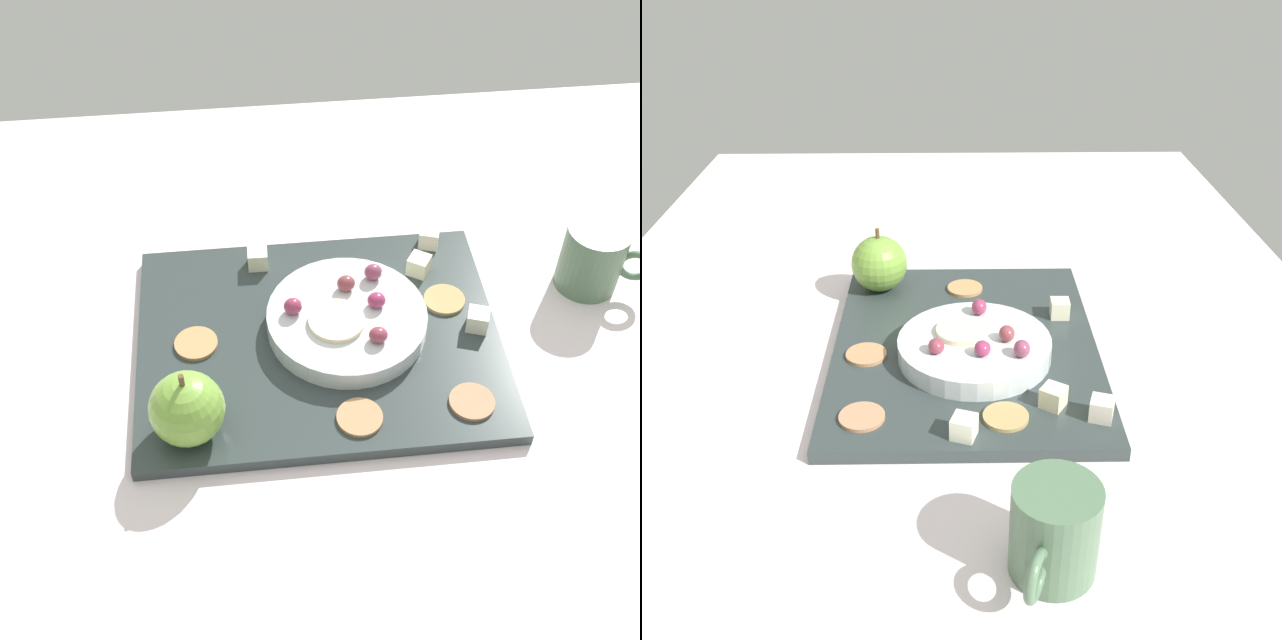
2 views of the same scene
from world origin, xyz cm
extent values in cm
cube|color=silver|center=(0.00, 0.00, 1.64)|extent=(142.41, 93.44, 3.28)
cube|color=#2E3838|center=(-3.74, -1.50, 3.98)|extent=(37.14, 29.09, 1.41)
cylinder|color=silver|center=(-6.71, -2.40, 5.79)|extent=(16.51, 16.51, 2.22)
sphere|color=#709F3A|center=(9.41, 9.01, 8.18)|extent=(6.99, 6.99, 6.99)
cylinder|color=brown|center=(9.41, 9.01, 12.28)|extent=(0.50, 0.50, 1.20)
cube|color=#F4F1C6|center=(1.88, -12.74, 5.77)|extent=(2.21, 2.21, 2.16)
cube|color=#F9F1C0|center=(-15.68, -9.77, 5.77)|extent=(2.99, 2.99, 2.16)
cube|color=white|center=(-20.19, -1.03, 5.77)|extent=(2.74, 2.74, 2.16)
cube|color=#F2E6CE|center=(-17.67, -14.12, 5.77)|extent=(2.72, 2.72, 2.16)
cylinder|color=tan|center=(-17.61, -5.05, 4.88)|extent=(4.42, 4.42, 0.40)
cylinder|color=tan|center=(-6.44, 9.30, 4.88)|extent=(4.42, 4.42, 0.40)
cylinder|color=tan|center=(8.86, -1.69, 4.88)|extent=(4.42, 4.42, 0.40)
cylinder|color=tan|center=(-17.40, 8.64, 4.88)|extent=(4.42, 4.42, 0.40)
ellipsoid|color=#883545|center=(-9.28, 1.63, 7.69)|extent=(1.89, 1.70, 1.59)
ellipsoid|color=brown|center=(-7.03, -5.80, 7.76)|extent=(1.89, 1.70, 1.72)
ellipsoid|color=#952F57|center=(-9.84, -3.10, 7.70)|extent=(1.89, 1.70, 1.59)
ellipsoid|color=#873B58|center=(-10.10, -7.13, 7.80)|extent=(1.89, 1.70, 1.79)
ellipsoid|color=#8F3151|center=(-1.24, -3.08, 7.79)|extent=(1.89, 1.70, 1.78)
cylinder|color=beige|center=(-5.47, -1.13, 7.20)|extent=(5.72, 5.72, 0.60)
cylinder|color=#4F6F51|center=(-34.17, -7.46, 7.18)|extent=(6.73, 6.73, 7.81)
torus|color=#4F6F51|center=(-38.36, -5.65, 7.18)|extent=(3.99, 2.31, 4.00)
camera|label=1|loc=(2.31, 55.00, 68.77)|focal=46.67mm
camera|label=2|loc=(-72.55, 0.06, 47.36)|focal=40.71mm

